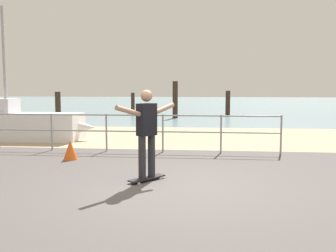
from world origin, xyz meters
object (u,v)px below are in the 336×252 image
sailboat (20,125)px  traffic_cone (70,150)px  skateboard (147,178)px  skateboarder (147,128)px

sailboat → traffic_cone: (2.96, -3.30, -0.27)m
sailboat → skateboard: (5.15, -5.20, -0.45)m
traffic_cone → skateboarder: bearing=-41.0°
sailboat → traffic_cone: sailboat is taller
skateboard → traffic_cone: bearing=139.0°
skateboarder → traffic_cone: skateboarder is taller
sailboat → skateboarder: sailboat is taller
sailboat → skateboarder: 7.34m
sailboat → skateboard: bearing=-45.3°
skateboard → skateboarder: 0.95m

